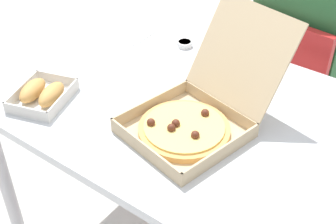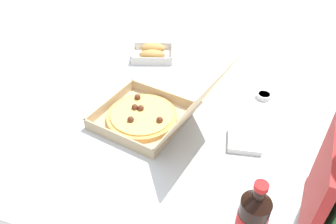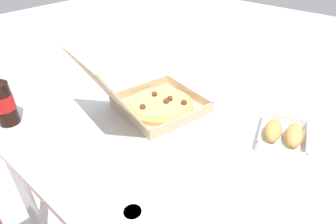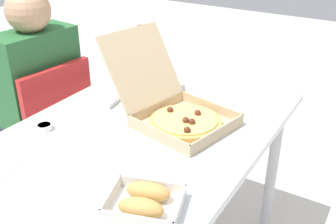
% 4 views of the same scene
% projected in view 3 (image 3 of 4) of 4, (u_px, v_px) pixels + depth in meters
% --- Properties ---
extents(dining_table, '(1.22, 0.82, 0.74)m').
position_uv_depth(dining_table, '(159.00, 152.00, 1.03)').
color(dining_table, silver).
rests_on(dining_table, ground_plane).
extents(pizza_box_open, '(0.38, 0.50, 0.30)m').
position_uv_depth(pizza_box_open, '(152.00, 102.00, 1.07)').
color(pizza_box_open, tan).
rests_on(pizza_box_open, dining_table).
extents(bread_side_box, '(0.20, 0.23, 0.06)m').
position_uv_depth(bread_side_box, '(283.00, 134.00, 0.94)').
color(bread_side_box, white).
rests_on(bread_side_box, dining_table).
extents(cola_bottle, '(0.07, 0.07, 0.22)m').
position_uv_depth(cola_bottle, '(2.00, 101.00, 0.99)').
color(cola_bottle, black).
rests_on(cola_bottle, dining_table).
extents(napkin_pile, '(0.13, 0.13, 0.02)m').
position_uv_depth(napkin_pile, '(79.00, 155.00, 0.88)').
color(napkin_pile, white).
rests_on(napkin_pile, dining_table).
extents(dipping_sauce_cup, '(0.06, 0.06, 0.02)m').
position_uv_depth(dipping_sauce_cup, '(133.00, 214.00, 0.70)').
color(dipping_sauce_cup, white).
rests_on(dipping_sauce_cup, dining_table).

